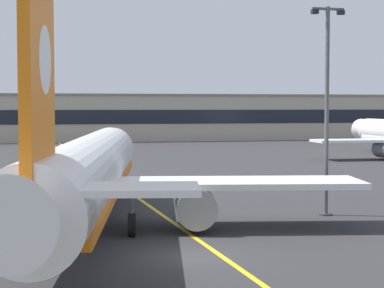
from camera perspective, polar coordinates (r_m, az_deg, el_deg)
The scene contains 5 objects.
ground_plane at distance 33.15m, azimuth 0.14°, elevation -9.34°, with size 400.00×400.00×0.00m, color #2D2D30.
taxiway_centreline at distance 62.40m, azimuth -5.92°, elevation -3.46°, with size 0.30×180.00×0.01m, color yellow.
airliner_foreground at distance 39.94m, azimuth -8.64°, elevation -2.35°, with size 32.35×41.34×11.65m.
apron_lamp_post at distance 45.93m, azimuth 11.07°, elevation 3.02°, with size 2.24×0.90×13.61m.
terminal_building at distance 142.87m, azimuth -8.55°, elevation 2.18°, with size 142.15×12.40×9.64m.
Camera 1 is at (-7.09, -31.58, 7.17)m, focal length 64.57 mm.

